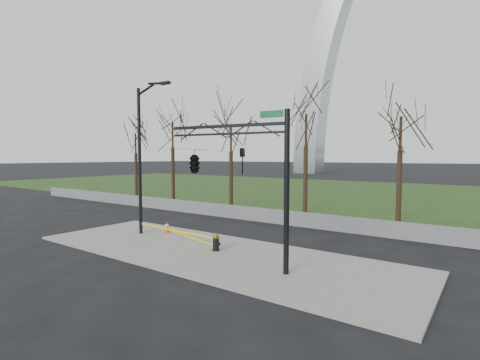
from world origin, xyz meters
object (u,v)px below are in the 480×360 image
Objects in this scene: traffic_cone at (167,227)px; traffic_signal_mast at (210,161)px; fire_hydrant at (216,242)px; street_light at (142,150)px.

traffic_cone is 7.24m from traffic_signal_mast.
fire_hydrant is 0.14× the size of traffic_signal_mast.
traffic_signal_mast is at bearing -26.41° from traffic_cone.
fire_hydrant is 0.10× the size of street_light.
traffic_cone is 0.10× the size of traffic_signal_mast.
street_light is (-5.48, 0.41, 4.21)m from fire_hydrant.
street_light is at bearing 156.96° from traffic_signal_mast.
traffic_cone is 4.47m from street_light.
traffic_signal_mast reaches higher than traffic_cone.
street_light is 1.37× the size of traffic_signal_mast.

